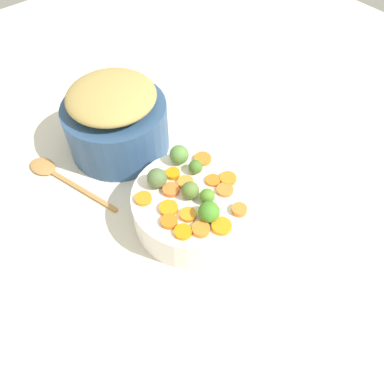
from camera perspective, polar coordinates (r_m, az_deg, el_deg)
The scene contains 26 objects.
tabletop at distance 0.86m, azimuth -2.28°, elevation -6.62°, with size 2.40×2.40×0.02m, color beige.
serving_bowl_carrots at distance 0.84m, azimuth 0.00°, elevation -2.23°, with size 0.26×0.26×0.09m, color white.
metal_pot at distance 0.99m, azimuth -10.92°, elevation 9.38°, with size 0.25×0.25×0.13m, color #2E4D76.
stuffing_mound at distance 0.93m, azimuth -11.79°, elevation 13.58°, with size 0.21×0.21×0.05m, color tan.
carrot_slice_0 at distance 0.75m, azimuth 1.30°, elevation -5.49°, with size 0.04×0.04×0.01m, color orange.
carrot_slice_1 at distance 0.78m, azimuth -3.46°, elevation -2.39°, with size 0.04×0.04×0.01m, color orange.
carrot_slice_2 at distance 0.77m, azimuth -0.58°, elevation -3.36°, with size 0.03×0.03×0.01m, color orange.
carrot_slice_3 at distance 0.82m, azimuth -0.96°, elevation 1.43°, with size 0.03×0.03×0.01m, color orange.
carrot_slice_4 at distance 0.87m, azimuth 1.58°, elevation 4.89°, with size 0.04×0.04×0.01m, color orange.
carrot_slice_5 at distance 0.75m, azimuth -1.33°, elevation -5.87°, with size 0.03×0.03×0.01m, color orange.
carrot_slice_6 at distance 0.84m, azimuth -2.82°, elevation 2.71°, with size 0.03×0.03×0.01m, color orange.
carrot_slice_7 at distance 0.81m, azimuth -3.13°, elevation 0.32°, with size 0.04×0.04×0.01m, color orange.
carrot_slice_8 at distance 0.83m, azimuth 3.11°, elevation 1.72°, with size 0.03×0.03×0.01m, color orange.
carrot_slice_9 at distance 0.76m, azimuth 4.36°, elevation -5.02°, with size 0.04×0.04×0.01m, color orange.
carrot_slice_10 at distance 0.80m, azimuth -7.15°, elevation -0.97°, with size 0.03×0.03×0.01m, color orange.
carrot_slice_11 at distance 0.81m, azimuth 4.85°, elevation 0.32°, with size 0.04×0.04×0.01m, color orange.
carrot_slice_12 at distance 0.83m, azimuth 5.31°, elevation 1.98°, with size 0.04×0.04×0.01m, color orange.
carrot_slice_13 at distance 0.76m, azimuth -3.38°, elevation -4.34°, with size 0.03×0.03×0.01m, color orange.
carrot_slice_14 at distance 0.78m, azimuth 6.95°, elevation -2.60°, with size 0.03×0.03×0.01m, color orange.
brussels_sprout_0 at distance 0.78m, azimuth 2.25°, elevation -0.60°, with size 0.03×0.03×0.03m, color #548929.
brussels_sprout_1 at distance 0.85m, azimuth -1.91°, elevation 5.50°, with size 0.04×0.04×0.04m, color #57883D.
brussels_sprout_2 at distance 0.83m, azimuth 0.53°, elevation 3.70°, with size 0.03×0.03×0.03m, color #487528.
brussels_sprout_3 at distance 0.79m, azimuth -0.25°, elevation 0.25°, with size 0.04×0.04×0.04m, color #5A7832.
brussels_sprout_4 at distance 0.75m, azimuth 2.50°, elevation -2.92°, with size 0.04×0.04×0.04m, color #448725.
brussels_sprout_5 at distance 0.81m, azimuth -5.17°, elevation 2.05°, with size 0.04×0.04×0.04m, color #53703E.
wooden_spoon at distance 1.01m, azimuth -19.68°, elevation 2.66°, with size 0.27×0.10×0.01m.
Camera 1 is at (-0.36, 0.27, 0.74)m, focal length 36.34 mm.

